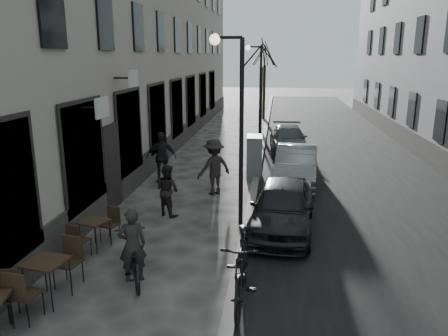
% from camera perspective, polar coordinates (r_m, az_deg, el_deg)
% --- Properties ---
extents(road, '(7.30, 60.00, 0.00)m').
position_cam_1_polar(road, '(22.08, 14.45, 2.10)').
color(road, black).
rests_on(road, ground).
extents(kerb, '(0.25, 60.00, 0.12)m').
position_cam_1_polar(kerb, '(21.89, 4.94, 2.56)').
color(kerb, slate).
rests_on(kerb, ground).
extents(streetlamp_near, '(0.90, 0.28, 5.09)m').
position_cam_1_polar(streetlamp_near, '(11.55, 1.45, 7.53)').
color(streetlamp_near, black).
rests_on(streetlamp_near, ground).
extents(streetlamp_far, '(0.90, 0.28, 5.09)m').
position_cam_1_polar(streetlamp_far, '(23.48, 4.38, 11.01)').
color(streetlamp_far, black).
rests_on(streetlamp_far, ground).
extents(tree_near, '(2.40, 2.40, 5.70)m').
position_cam_1_polar(tree_near, '(26.43, 4.93, 14.64)').
color(tree_near, black).
rests_on(tree_near, ground).
extents(tree_far, '(2.40, 2.40, 5.70)m').
position_cam_1_polar(tree_far, '(32.42, 5.36, 14.59)').
color(tree_far, black).
rests_on(tree_far, ground).
extents(bistro_set_b, '(0.79, 1.74, 1.00)m').
position_cam_1_polar(bistro_set_b, '(9.09, -22.06, -13.04)').
color(bistro_set_b, black).
rests_on(bistro_set_b, ground).
extents(bistro_set_c, '(0.84, 1.49, 0.85)m').
position_cam_1_polar(bistro_set_c, '(11.07, -16.48, -7.98)').
color(bistro_set_c, black).
rests_on(bistro_set_c, ground).
extents(utility_cabinet, '(0.62, 1.08, 1.59)m').
position_cam_1_polar(utility_cabinet, '(16.87, 3.99, 1.55)').
color(utility_cabinet, slate).
rests_on(utility_cabinet, ground).
extents(bicycle, '(1.33, 1.93, 0.96)m').
position_cam_1_polar(bicycle, '(9.41, -11.80, -11.50)').
color(bicycle, black).
rests_on(bicycle, ground).
extents(cyclist_rider, '(0.68, 0.58, 1.57)m').
position_cam_1_polar(cyclist_rider, '(9.28, -11.90, -9.80)').
color(cyclist_rider, black).
rests_on(cyclist_rider, ground).
extents(pedestrian_near, '(0.93, 0.88, 1.53)m').
position_cam_1_polar(pedestrian_near, '(12.80, -7.41, -2.88)').
color(pedestrian_near, black).
rests_on(pedestrian_near, ground).
extents(pedestrian_mid, '(1.39, 1.31, 1.89)m').
position_cam_1_polar(pedestrian_mid, '(14.58, -1.30, 0.13)').
color(pedestrian_mid, black).
rests_on(pedestrian_mid, ground).
extents(pedestrian_far, '(1.16, 0.63, 1.88)m').
position_cam_1_polar(pedestrian_far, '(16.18, -8.19, 1.41)').
color(pedestrian_far, black).
rests_on(pedestrian_far, ground).
extents(car_near, '(1.91, 4.09, 1.35)m').
position_cam_1_polar(car_near, '(11.70, 7.63, -5.01)').
color(car_near, black).
rests_on(car_near, ground).
extents(car_mid, '(1.76, 4.25, 1.37)m').
position_cam_1_polar(car_mid, '(16.09, 9.38, 0.36)').
color(car_mid, gray).
rests_on(car_mid, ground).
extents(car_far, '(1.89, 4.34, 1.24)m').
position_cam_1_polar(car_far, '(21.42, 8.38, 3.73)').
color(car_far, '#3D4148').
rests_on(car_far, ground).
extents(moped, '(0.65, 2.29, 1.38)m').
position_cam_1_polar(moped, '(8.37, 2.24, -13.02)').
color(moped, black).
rests_on(moped, ground).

